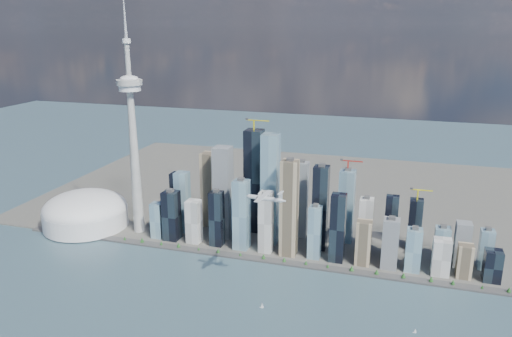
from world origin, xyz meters
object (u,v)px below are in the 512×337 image
(dome_stadium, at_px, (85,212))
(sailboat_east, at_px, (415,331))
(airplane, at_px, (265,198))
(sailboat_west, at_px, (262,306))
(needle_tower, at_px, (133,135))

(dome_stadium, distance_m, sailboat_east, 801.28)
(airplane, distance_m, sailboat_west, 191.19)
(needle_tower, xyz_separation_m, airplane, (366.82, -197.45, -44.96))
(dome_stadium, distance_m, sailboat_west, 560.31)
(sailboat_west, bearing_deg, needle_tower, 149.58)
(dome_stadium, relative_size, sailboat_west, 18.67)
(needle_tower, distance_m, dome_stadium, 241.40)
(needle_tower, distance_m, sailboat_west, 497.50)
(sailboat_east, bearing_deg, needle_tower, 149.18)
(airplane, xyz_separation_m, sailboat_east, (261.47, -37.11, -188.19))
(sailboat_east, bearing_deg, dome_stadium, 153.36)
(airplane, bearing_deg, needle_tower, 157.22)
(sailboat_west, relative_size, sailboat_east, 1.28)
(airplane, height_order, sailboat_west, airplane)
(dome_stadium, relative_size, sailboat_east, 23.89)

